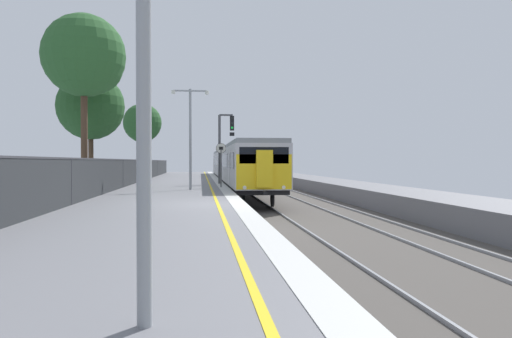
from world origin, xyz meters
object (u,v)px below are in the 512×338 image
object	(u,v)px
platform_lamp_mid	(190,130)
speed_limit_sign	(221,159)
signal_gantry	(224,140)
background_tree_left	(90,109)
commuter_train_at_platform	(235,164)
background_tree_centre	(142,125)
background_tree_right	(86,58)

from	to	relation	value
platform_lamp_mid	speed_limit_sign	bearing A→B (deg)	51.80
signal_gantry	background_tree_left	bearing A→B (deg)	-152.50
commuter_train_at_platform	speed_limit_sign	world-z (taller)	commuter_train_at_platform
platform_lamp_mid	background_tree_centre	world-z (taller)	background_tree_centre
commuter_train_at_platform	signal_gantry	size ratio (longest dim) A/B	8.47
signal_gantry	platform_lamp_mid	bearing A→B (deg)	-106.95
background_tree_left	background_tree_centre	bearing A→B (deg)	90.24
signal_gantry	speed_limit_sign	distance (m)	4.94
commuter_train_at_platform	signal_gantry	xyz separation A→B (m)	(-1.46, -9.63, 1.71)
speed_limit_sign	background_tree_right	size ratio (longest dim) A/B	0.29
speed_limit_sign	background_tree_left	size ratio (longest dim) A/B	0.39
speed_limit_sign	background_tree_centre	world-z (taller)	background_tree_centre
commuter_train_at_platform	platform_lamp_mid	xyz separation A→B (m)	(-3.58, -16.59, 1.95)
signal_gantry	background_tree_right	size ratio (longest dim) A/B	0.53
speed_limit_sign	platform_lamp_mid	size ratio (longest dim) A/B	0.48
speed_limit_sign	background_tree_centre	bearing A→B (deg)	105.33
speed_limit_sign	platform_lamp_mid	world-z (taller)	platform_lamp_mid
signal_gantry	speed_limit_sign	bearing A→B (deg)	-94.59
commuter_train_at_platform	signal_gantry	world-z (taller)	signal_gantry
signal_gantry	background_tree_centre	distance (m)	24.73
background_tree_centre	signal_gantry	bearing A→B (deg)	-70.88
signal_gantry	background_tree_left	xyz separation A→B (m)	(-7.93, -4.13, 1.62)
background_tree_left	background_tree_centre	xyz separation A→B (m)	(-0.12, 27.35, 1.08)
signal_gantry	platform_lamp_mid	xyz separation A→B (m)	(-2.12, -6.96, 0.24)
signal_gantry	background_tree_centre	world-z (taller)	background_tree_centre
speed_limit_sign	background_tree_right	distance (m)	9.18
speed_limit_sign	background_tree_left	xyz separation A→B (m)	(-7.55, 0.62, 2.94)
commuter_train_at_platform	platform_lamp_mid	size ratio (longest dim) A/B	7.41
platform_lamp_mid	background_tree_left	xyz separation A→B (m)	(-5.81, 2.83, 1.38)
platform_lamp_mid	background_tree_right	xyz separation A→B (m)	(-5.13, -1.24, 3.47)
speed_limit_sign	background_tree_right	bearing A→B (deg)	-153.30
platform_lamp_mid	background_tree_centre	size ratio (longest dim) A/B	0.68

